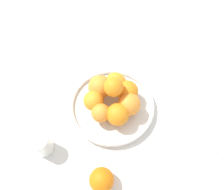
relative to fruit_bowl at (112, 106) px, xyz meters
name	(u,v)px	position (x,y,z in m)	size (l,w,h in m)	color
ground_plane	(112,108)	(0.00, 0.00, -0.02)	(4.00, 4.00, 0.00)	silver
fruit_bowl	(112,106)	(0.00, 0.00, 0.00)	(0.31, 0.31, 0.03)	silver
orange_pile	(113,96)	(0.00, 0.00, 0.06)	(0.20, 0.20, 0.13)	orange
stray_orange	(102,180)	(0.11, 0.24, 0.02)	(0.08, 0.08, 0.08)	orange
drinking_glass	(42,145)	(0.26, 0.08, 0.03)	(0.06, 0.06, 0.09)	silver
napkin_folded	(207,135)	(-0.28, 0.20, -0.01)	(0.13, 0.13, 0.01)	beige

